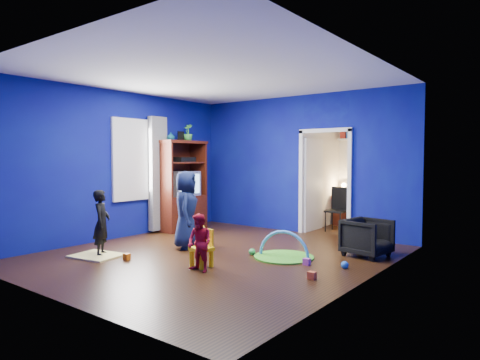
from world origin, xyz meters
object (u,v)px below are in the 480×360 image
Objects in this scene: play_mat at (284,257)px; kid_chair at (201,250)px; child_black at (102,223)px; child_navy at (186,210)px; study_desk at (354,210)px; tv_armoire at (181,185)px; toddler_red at (200,243)px; folding_chair at (336,210)px; vase at (171,136)px; crt_tv at (182,184)px; armchair at (367,237)px; hopper_ball at (194,233)px.

kid_chair is at bearing -117.33° from play_mat.
child_navy is (0.70, 1.22, 0.14)m from child_black.
child_black reaches higher than study_desk.
tv_armoire is (-0.78, 2.57, 0.45)m from child_black.
study_desk reaches higher than kid_chair.
toddler_red is at bearing -39.95° from kid_chair.
kid_chair is 4.01m from folding_chair.
vase is (-0.78, 2.27, 1.51)m from child_black.
vase is 1.07m from crt_tv.
armchair is 1.33× the size of kid_chair.
child_black is 1.86m from kid_chair.
vase is at bearing -142.52° from folding_chair.
armchair reaches higher than kid_chair.
toddler_red is at bearing -43.97° from hopper_ball.
child_black is 6.26× the size of vase.
tv_armoire is (-1.48, 1.34, 0.30)m from child_navy.
child_black is 2.99m from play_mat.
tv_armoire is 2.13× the size of folding_chair.
vase is at bearing 103.00° from armchair.
kid_chair is 0.53× the size of play_mat.
study_desk is (0.25, 4.96, 0.12)m from kid_chair.
hopper_ball is 0.51× the size of study_desk.
vase is 2.45m from hopper_ball.
study_desk is at bearing -60.05° from child_black.
child_black reaches higher than play_mat.
play_mat is (0.64, 1.23, -0.24)m from kid_chair.
kid_chair is (2.57, -1.83, -1.80)m from vase.
tv_armoire reaches higher than child_black.
folding_chair is at bearing 37.48° from vase.
tv_armoire is at bearing 164.25° from play_mat.
vase is at bearing -90.00° from tv_armoire.
kid_chair is 4.96m from study_desk.
tv_armoire reaches higher than folding_chair.
crt_tv is at bearing 82.41° from vase.
kid_chair reaches higher than play_mat.
hopper_ball is at bearing -115.15° from folding_chair.
crt_tv reaches higher than armchair.
tv_armoire is at bearing 143.62° from toddler_red.
crt_tv is at bearing 164.06° from play_mat.
tv_armoire is (-2.72, 2.33, 0.57)m from toddler_red.
tv_armoire is (0.00, 0.30, -1.07)m from vase.
toddler_red is 5.16m from study_desk.
vase is 3.89m from folding_chair.
play_mat is at bearing -15.75° from tv_armoire.
tv_armoire is 4.38× the size of hopper_ball.
study_desk is (-1.39, 2.81, 0.07)m from armchair.
child_navy is at bearing -69.15° from child_black.
toddler_red reaches higher than play_mat.
play_mat is at bearing -15.94° from crt_tv.
hopper_ball is 4.16m from study_desk.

